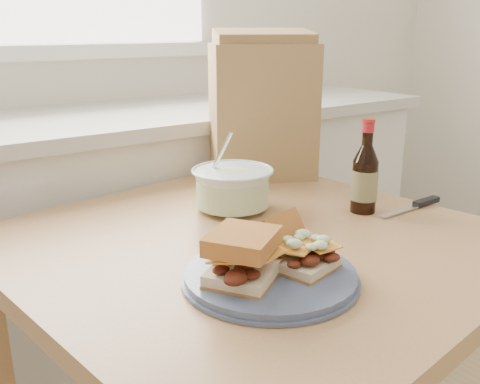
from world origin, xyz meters
TOP-DOWN VIEW (x-y plane):
  - cabinet_run at (-0.00, 1.70)m, footprint 2.50×0.64m
  - dining_table at (0.05, 0.89)m, footprint 1.06×1.06m
  - plate at (-0.05, 0.71)m, footprint 0.30×0.30m
  - sandwich_left at (-0.11, 0.72)m, footprint 0.15×0.15m
  - sandwich_right at (0.01, 0.71)m, footprint 0.12×0.16m
  - coleslaw_bowl at (0.11, 1.06)m, footprint 0.19×0.19m
  - beer_bottle at (0.36, 0.87)m, footprint 0.06×0.06m
  - knife at (0.49, 0.81)m, footprint 0.21×0.02m
  - paper_bag at (0.36, 1.27)m, footprint 0.34×0.29m

SIDE VIEW (x-z plane):
  - cabinet_run at x=0.00m, z-range 0.00..0.94m
  - dining_table at x=0.05m, z-range 0.28..1.06m
  - knife at x=0.49m, z-range 0.78..0.80m
  - plate at x=-0.05m, z-range 0.78..0.80m
  - sandwich_right at x=0.01m, z-range 0.79..0.87m
  - coleslaw_bowl at x=0.11m, z-range 0.74..0.93m
  - sandwich_left at x=-0.11m, z-range 0.80..0.89m
  - beer_bottle at x=0.36m, z-range 0.76..0.98m
  - paper_bag at x=0.36m, z-range 0.78..1.16m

